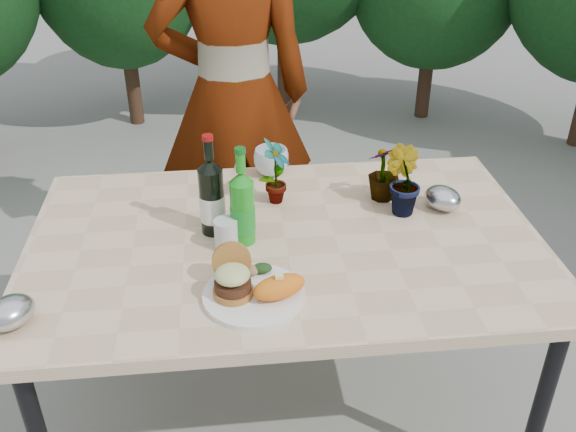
{
  "coord_description": "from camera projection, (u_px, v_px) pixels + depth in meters",
  "views": [
    {
      "loc": [
        -0.17,
        -1.66,
        1.85
      ],
      "look_at": [
        0.0,
        -0.08,
        0.88
      ],
      "focal_mm": 40.0,
      "sensor_mm": 36.0,
      "label": 1
    }
  ],
  "objects": [
    {
      "name": "dinner_plate",
      "position": [
        254.0,
        295.0,
        1.74
      ],
      "size": [
        0.28,
        0.28,
        0.01
      ],
      "primitive_type": "cylinder",
      "color": "white",
      "rests_on": "patio_table"
    },
    {
      "name": "wine_bottle",
      "position": [
        212.0,
        198.0,
        1.97
      ],
      "size": [
        0.08,
        0.08,
        0.33
      ],
      "rotation": [
        0.0,
        0.0,
        0.38
      ],
      "color": "black",
      "rests_on": "patio_table"
    },
    {
      "name": "sweet_potato",
      "position": [
        279.0,
        287.0,
        1.71
      ],
      "size": [
        0.17,
        0.12,
        0.06
      ],
      "primitive_type": "ellipsoid",
      "rotation": [
        0.0,
        0.0,
        0.35
      ],
      "color": "orange",
      "rests_on": "dinner_plate"
    },
    {
      "name": "burger_stack",
      "position": [
        232.0,
        277.0,
        1.73
      ],
      "size": [
        0.11,
        0.16,
        0.11
      ],
      "color": "#B7722D",
      "rests_on": "dinner_plate"
    },
    {
      "name": "grilled_veg",
      "position": [
        258.0,
        269.0,
        1.81
      ],
      "size": [
        0.08,
        0.05,
        0.03
      ],
      "color": "olive",
      "rests_on": "dinner_plate"
    },
    {
      "name": "seedling_mid",
      "position": [
        402.0,
        181.0,
        2.08
      ],
      "size": [
        0.16,
        0.16,
        0.23
      ],
      "primitive_type": "imported",
      "rotation": [
        0.0,
        0.0,
        2.2
      ],
      "color": "#266121",
      "rests_on": "patio_table"
    },
    {
      "name": "patio_table",
      "position": [
        285.0,
        254.0,
        2.03
      ],
      "size": [
        1.6,
        1.0,
        0.75
      ],
      "color": "beige",
      "rests_on": "ground"
    },
    {
      "name": "sparkling_water",
      "position": [
        242.0,
        209.0,
        1.93
      ],
      "size": [
        0.08,
        0.08,
        0.32
      ],
      "rotation": [
        0.0,
        0.0,
        0.31
      ],
      "color": "#1A911C",
      "rests_on": "patio_table"
    },
    {
      "name": "seedling_right",
      "position": [
        384.0,
        172.0,
        2.17
      ],
      "size": [
        0.14,
        0.14,
        0.2
      ],
      "primitive_type": "imported",
      "rotation": [
        0.0,
        0.0,
        3.5
      ],
      "color": "#26571D",
      "rests_on": "patio_table"
    },
    {
      "name": "ground",
      "position": [
        286.0,
        406.0,
        2.39
      ],
      "size": [
        80.0,
        80.0,
        0.0
      ],
      "primitive_type": "plane",
      "color": "slate",
      "rests_on": "ground"
    },
    {
      "name": "foil_packet_left",
      "position": [
        10.0,
        312.0,
        1.63
      ],
      "size": [
        0.17,
        0.17,
        0.08
      ],
      "primitive_type": "ellipsoid",
      "rotation": [
        0.0,
        0.0,
        0.87
      ],
      "color": "#ADAFB4",
      "rests_on": "patio_table"
    },
    {
      "name": "seedling_left",
      "position": [
        276.0,
        172.0,
        2.13
      ],
      "size": [
        0.13,
        0.15,
        0.23
      ],
      "primitive_type": "imported",
      "rotation": [
        0.0,
        0.0,
        1.12
      ],
      "color": "#1D501B",
      "rests_on": "patio_table"
    },
    {
      "name": "foil_packet_right",
      "position": [
        443.0,
        198.0,
        2.14
      ],
      "size": [
        0.16,
        0.17,
        0.08
      ],
      "primitive_type": "ellipsoid",
      "rotation": [
        0.0,
        0.0,
        2.12
      ],
      "color": "#AEB1B5",
      "rests_on": "patio_table"
    },
    {
      "name": "plastic_cup",
      "position": [
        226.0,
        234.0,
        1.93
      ],
      "size": [
        0.07,
        0.07,
        0.09
      ],
      "primitive_type": "cylinder",
      "color": "silver",
      "rests_on": "patio_table"
    },
    {
      "name": "person",
      "position": [
        233.0,
        97.0,
        2.62
      ],
      "size": [
        0.68,
        0.47,
        1.81
      ],
      "primitive_type": "imported",
      "rotation": [
        0.0,
        0.0,
        3.2
      ],
      "color": "#A16850",
      "rests_on": "ground"
    },
    {
      "name": "blue_bowl",
      "position": [
        271.0,
        162.0,
        2.35
      ],
      "size": [
        0.16,
        0.16,
        0.1
      ],
      "primitive_type": "imported",
      "rotation": [
        0.0,
        0.0,
        -0.31
      ],
      "color": "silver",
      "rests_on": "patio_table"
    }
  ]
}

